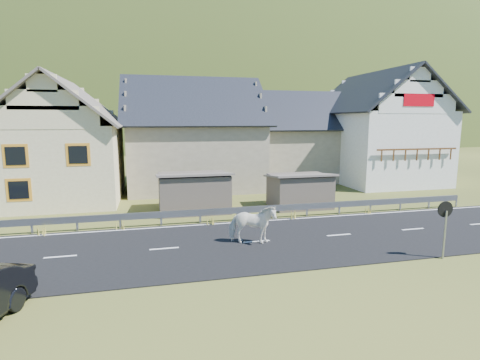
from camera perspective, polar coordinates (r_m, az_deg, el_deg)
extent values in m
plane|color=#393D19|center=(16.75, 2.52, -9.46)|extent=(160.00, 160.00, 0.00)
cube|color=black|center=(16.75, 2.52, -9.40)|extent=(60.00, 7.00, 0.04)
cube|color=silver|center=(16.74, 2.52, -9.32)|extent=(60.00, 6.60, 0.01)
cube|color=#93969B|center=(20.02, -0.39, -4.63)|extent=(28.00, 0.08, 0.34)
cube|color=#93969B|center=(20.37, -29.14, -6.23)|extent=(0.10, 0.06, 0.70)
cube|color=#93969B|center=(19.92, -23.57, -6.16)|extent=(0.10, 0.06, 0.70)
cube|color=#93969B|center=(19.66, -17.79, -6.03)|extent=(0.10, 0.06, 0.70)
cube|color=#93969B|center=(19.60, -11.93, -5.83)|extent=(0.10, 0.06, 0.70)
cube|color=#93969B|center=(19.75, -6.09, -5.57)|extent=(0.10, 0.06, 0.70)
cube|color=#93969B|center=(20.09, -0.41, -5.26)|extent=(0.10, 0.06, 0.70)
cube|color=#93969B|center=(20.63, 5.03, -4.92)|extent=(0.10, 0.06, 0.70)
cube|color=#93969B|center=(21.33, 10.15, -4.55)|extent=(0.10, 0.06, 0.70)
cube|color=#93969B|center=(22.20, 14.89, -4.18)|extent=(0.10, 0.06, 0.70)
cube|color=#93969B|center=(23.21, 19.25, -3.82)|extent=(0.10, 0.06, 0.70)
cube|color=#93969B|center=(24.34, 23.22, -3.46)|extent=(0.10, 0.06, 0.70)
cube|color=#93969B|center=(25.57, 26.82, -3.13)|extent=(0.10, 0.06, 0.70)
cube|color=#93969B|center=(26.90, 30.08, -2.82)|extent=(0.10, 0.06, 0.70)
cube|color=#64574D|center=(22.29, -7.07, -1.92)|extent=(4.30, 3.30, 2.40)
cube|color=#64574D|center=(23.46, 9.06, -1.66)|extent=(3.80, 2.90, 2.20)
cube|color=beige|center=(27.96, -25.01, 2.43)|extent=(7.00, 9.00, 5.00)
cube|color=orange|center=(23.93, -31.00, 3.17)|extent=(1.30, 0.12, 1.30)
cube|color=orange|center=(23.18, -23.43, 3.57)|extent=(1.30, 0.12, 1.30)
cube|color=orange|center=(24.16, -30.64, -1.31)|extent=(1.30, 0.12, 1.30)
cube|color=tan|center=(29.76, -28.81, 10.36)|extent=(0.70, 0.70, 2.40)
cube|color=tan|center=(30.58, -7.09, 3.71)|extent=(10.00, 9.00, 5.00)
cube|color=tan|center=(35.07, 9.02, 4.02)|extent=(9.00, 8.00, 4.60)
cube|color=white|center=(35.20, 20.04, 4.74)|extent=(8.00, 10.00, 6.00)
cube|color=#CB000E|center=(31.09, 25.62, 10.92)|extent=(2.60, 0.06, 0.90)
cube|color=#563217|center=(30.96, 25.42, 4.27)|extent=(6.80, 0.12, 0.12)
ellipsoid|color=#233713|center=(197.12, -10.73, 1.54)|extent=(440.00, 280.00, 260.00)
imported|color=white|center=(16.22, 1.87, -6.76)|extent=(1.45, 2.22, 1.72)
cylinder|color=#93969B|center=(16.57, 28.72, -7.36)|extent=(0.08, 0.08, 1.91)
cylinder|color=black|center=(16.39, 28.80, -3.93)|extent=(0.63, 0.09, 0.63)
cylinder|color=white|center=(16.42, 28.71, -3.90)|extent=(0.53, 0.06, 0.53)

